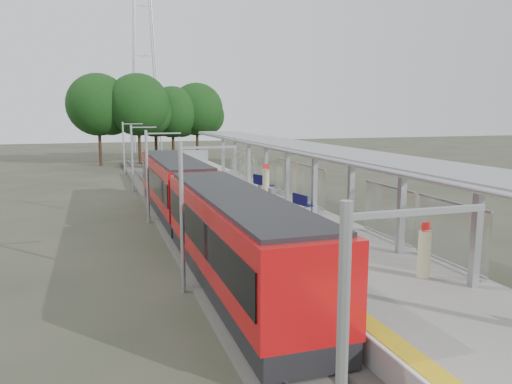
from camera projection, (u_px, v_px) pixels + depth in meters
ground at (462, 355)px, 13.35m from camera, size 200.00×200.00×0.00m
trackbed at (177, 215)px, 30.76m from camera, size 3.00×70.00×0.24m
platform at (247, 205)px, 32.07m from camera, size 6.00×50.00×1.00m
tactile_strip at (208, 199)px, 31.21m from camera, size 0.60×50.00×0.02m
end_fence at (182, 156)px, 55.33m from camera, size 6.00×0.10×1.20m
train at (197, 203)px, 24.27m from camera, size 2.74×27.60×3.62m
canopy at (293, 151)px, 28.38m from camera, size 3.27×38.00×3.66m
pylon at (143, 31)px, 78.61m from camera, size 8.00×4.00×38.00m
tree_cluster at (149, 108)px, 61.87m from camera, size 19.44×12.60×10.94m
catenary_masts at (149, 173)px, 28.86m from camera, size 2.08×48.16×5.40m
bench_mid at (302, 203)px, 27.22m from camera, size 0.69×1.51×1.00m
bench_far at (263, 183)px, 34.15m from camera, size 1.02×1.77×1.16m
info_pillar_near at (424, 254)px, 16.45m from camera, size 0.42×0.42×1.86m
info_pillar_far at (266, 181)px, 33.27m from camera, size 0.45×0.45×1.99m
litter_bin at (271, 195)px, 30.10m from camera, size 0.56×0.56×0.89m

